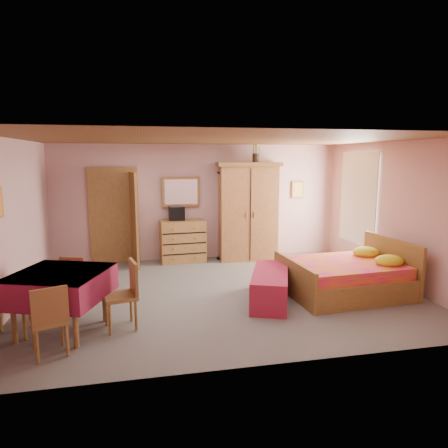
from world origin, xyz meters
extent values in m
plane|color=slate|center=(0.00, 0.00, 0.00)|extent=(6.50, 6.50, 0.00)
plane|color=brown|center=(0.00, 0.00, 2.60)|extent=(6.50, 6.50, 0.00)
cube|color=#C4908E|center=(0.00, 2.50, 1.30)|extent=(6.50, 0.10, 2.60)
cube|color=#C4908E|center=(0.00, -2.50, 1.30)|extent=(6.50, 0.10, 2.60)
cube|color=#C4908E|center=(-3.25, 0.00, 1.30)|extent=(0.10, 5.00, 2.60)
cube|color=#C4908E|center=(3.25, 0.00, 1.30)|extent=(0.10, 5.00, 2.60)
cube|color=#9E6B35|center=(-1.90, 2.47, 1.02)|extent=(1.06, 0.12, 2.15)
cube|color=white|center=(3.21, 1.20, 1.45)|extent=(0.08, 1.40, 1.95)
cube|color=#D8BF59|center=(2.35, 2.47, 1.55)|extent=(0.30, 0.04, 0.40)
cube|color=#A67038|center=(-0.43, 2.24, 0.47)|extent=(1.02, 0.56, 0.93)
cube|color=white|center=(-0.43, 2.45, 1.55)|extent=(0.85, 0.06, 0.67)
cube|color=black|center=(-0.55, 2.29, 1.09)|extent=(0.34, 0.26, 0.31)
cube|color=black|center=(0.47, 2.28, 1.00)|extent=(0.33, 0.33, 1.99)
cube|color=#B06E3B|center=(1.04, 2.18, 1.10)|extent=(1.45, 0.82, 2.20)
cube|color=gold|center=(1.22, 2.18, 2.47)|extent=(0.23, 0.23, 0.53)
cube|color=#E5166A|center=(2.03, -0.46, 0.45)|extent=(2.06, 1.67, 0.91)
cube|color=maroon|center=(0.69, -0.55, 0.25)|extent=(1.04, 1.58, 0.49)
cube|color=maroon|center=(-2.40, -1.10, 0.41)|extent=(1.44, 1.44, 0.83)
cube|color=olive|center=(-2.42, -1.73, 0.44)|extent=(0.51, 0.51, 0.87)
cube|color=#AF6E3B|center=(-2.42, -0.47, 0.41)|extent=(0.47, 0.47, 0.83)
cube|color=#AF813B|center=(-3.02, -1.10, 0.50)|extent=(0.49, 0.49, 1.01)
cube|color=olive|center=(-1.64, -1.14, 0.46)|extent=(0.50, 0.50, 0.93)
camera|label=1|loc=(-1.32, -6.48, 2.30)|focal=32.00mm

